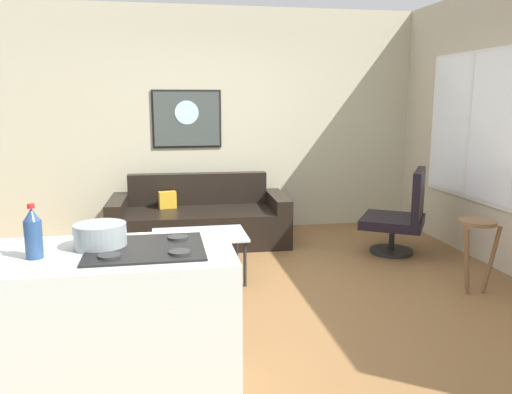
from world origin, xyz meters
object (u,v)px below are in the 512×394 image
object	(u,v)px
soda_bottle_2	(33,234)
wall_painting	(187,119)
couch	(199,221)
armchair	(401,216)
coffee_table	(199,238)
bar_stool	(477,237)
mixing_bowl	(100,236)

from	to	relation	value
soda_bottle_2	wall_painting	xyz separation A→B (m)	(0.95, 3.92, 0.41)
couch	soda_bottle_2	world-z (taller)	soda_bottle_2
soda_bottle_2	wall_painting	world-z (taller)	wall_painting
couch	armchair	world-z (taller)	armchair
coffee_table	bar_stool	world-z (taller)	bar_stool
bar_stool	wall_painting	world-z (taller)	wall_painting
armchair	wall_painting	xyz separation A→B (m)	(-2.22, 1.44, 1.00)
armchair	wall_painting	world-z (taller)	wall_painting
couch	coffee_table	xyz separation A→B (m)	(-0.09, -1.28, 0.14)
armchair	mixing_bowl	size ratio (longest dim) A/B	3.45
armchair	coffee_table	bearing A→B (deg)	-169.16
armchair	bar_stool	distance (m)	1.18
couch	coffee_table	bearing A→B (deg)	-94.18
armchair	bar_stool	size ratio (longest dim) A/B	1.46
bar_stool	mixing_bowl	distance (m)	3.26
armchair	couch	bearing A→B (deg)	158.21
couch	mixing_bowl	distance (m)	3.36
mixing_bowl	coffee_table	bearing A→B (deg)	71.39
bar_stool	soda_bottle_2	world-z (taller)	soda_bottle_2
bar_stool	mixing_bowl	bearing A→B (deg)	-158.47
couch	armchair	xyz separation A→B (m)	(2.13, -0.85, 0.17)
wall_painting	armchair	bearing A→B (deg)	-32.94
armchair	wall_painting	bearing A→B (deg)	147.06
bar_stool	couch	bearing A→B (deg)	138.20
wall_painting	couch	bearing A→B (deg)	-81.34
coffee_table	armchair	bearing A→B (deg)	10.84
couch	armchair	distance (m)	2.30
coffee_table	bar_stool	distance (m)	2.47
coffee_table	soda_bottle_2	distance (m)	2.35
soda_bottle_2	couch	bearing A→B (deg)	72.69
coffee_table	mixing_bowl	world-z (taller)	mixing_bowl
mixing_bowl	soda_bottle_2	bearing A→B (deg)	-156.32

